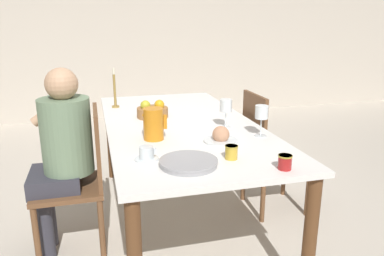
# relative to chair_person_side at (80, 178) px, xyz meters

# --- Properties ---
(ground_plane) EXTENTS (20.00, 20.00, 0.00)m
(ground_plane) POSITION_rel_chair_person_side_xyz_m (0.69, 0.16, -0.49)
(ground_plane) COLOR beige
(wall_back) EXTENTS (10.00, 0.06, 2.60)m
(wall_back) POSITION_rel_chair_person_side_xyz_m (0.69, 3.43, 0.81)
(wall_back) COLOR beige
(wall_back) RESTS_ON ground_plane
(dining_table) EXTENTS (1.00, 2.06, 0.76)m
(dining_table) POSITION_rel_chair_person_side_xyz_m (0.69, 0.16, 0.18)
(dining_table) COLOR white
(dining_table) RESTS_ON ground_plane
(chair_person_side) EXTENTS (0.42, 0.42, 0.92)m
(chair_person_side) POSITION_rel_chair_person_side_xyz_m (0.00, 0.00, 0.00)
(chair_person_side) COLOR brown
(chair_person_side) RESTS_ON ground_plane
(chair_opposite) EXTENTS (0.42, 0.42, 0.92)m
(chair_opposite) POSITION_rel_chair_person_side_xyz_m (1.37, 0.18, 0.00)
(chair_opposite) COLOR brown
(chair_opposite) RESTS_ON ground_plane
(person_seated) EXTENTS (0.39, 0.41, 1.18)m
(person_seated) POSITION_rel_chair_person_side_xyz_m (-0.09, 0.01, 0.21)
(person_seated) COLOR #33333D
(person_seated) RESTS_ON ground_plane
(red_pitcher) EXTENTS (0.15, 0.12, 0.19)m
(red_pitcher) POSITION_rel_chair_person_side_xyz_m (0.45, -0.16, 0.36)
(red_pitcher) COLOR orange
(red_pitcher) RESTS_ON dining_table
(wine_glass_water) EXTENTS (0.08, 0.08, 0.19)m
(wine_glass_water) POSITION_rel_chair_person_side_xyz_m (0.95, -0.03, 0.41)
(wine_glass_water) COLOR white
(wine_glass_water) RESTS_ON dining_table
(wine_glass_juice) EXTENTS (0.08, 0.08, 0.19)m
(wine_glass_juice) POSITION_rel_chair_person_side_xyz_m (1.09, -0.27, 0.41)
(wine_glass_juice) COLOR white
(wine_glass_juice) RESTS_ON dining_table
(teacup_near_person) EXTENTS (0.12, 0.12, 0.07)m
(teacup_near_person) POSITION_rel_chair_person_side_xyz_m (0.36, -0.49, 0.30)
(teacup_near_person) COLOR silver
(teacup_near_person) RESTS_ON dining_table
(serving_tray) EXTENTS (0.29, 0.29, 0.03)m
(serving_tray) POSITION_rel_chair_person_side_xyz_m (0.54, -0.62, 0.28)
(serving_tray) COLOR #9E9EA3
(serving_tray) RESTS_ON dining_table
(bread_plate) EXTENTS (0.20, 0.20, 0.10)m
(bread_plate) POSITION_rel_chair_person_side_xyz_m (0.82, -0.31, 0.30)
(bread_plate) COLOR silver
(bread_plate) RESTS_ON dining_table
(jam_jar_amber) EXTENTS (0.07, 0.07, 0.07)m
(jam_jar_amber) POSITION_rel_chair_person_side_xyz_m (0.97, -0.78, 0.31)
(jam_jar_amber) COLOR #A81E1E
(jam_jar_amber) RESTS_ON dining_table
(jam_jar_red) EXTENTS (0.07, 0.07, 0.07)m
(jam_jar_red) POSITION_rel_chair_person_side_xyz_m (0.78, -0.59, 0.31)
(jam_jar_red) COLOR gold
(jam_jar_red) RESTS_ON dining_table
(fruit_bowl) EXTENTS (0.23, 0.23, 0.13)m
(fruit_bowl) POSITION_rel_chair_person_side_xyz_m (0.53, 0.36, 0.31)
(fruit_bowl) COLOR #9E6B3D
(fruit_bowl) RESTS_ON dining_table
(candlestick_tall) EXTENTS (0.06, 0.06, 0.32)m
(candlestick_tall) POSITION_rel_chair_person_side_xyz_m (0.29, 0.76, 0.39)
(candlestick_tall) COLOR olive
(candlestick_tall) RESTS_ON dining_table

